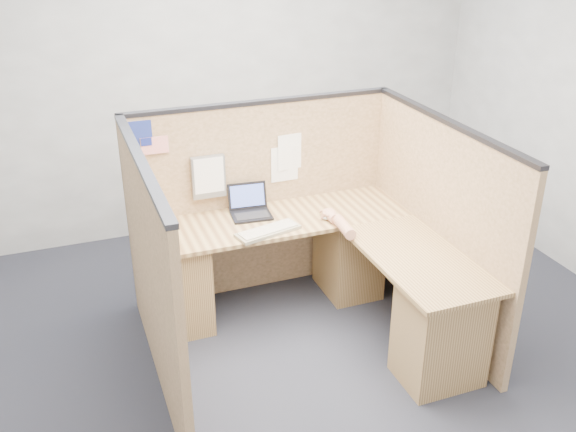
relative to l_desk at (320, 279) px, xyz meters
name	(u,v)px	position (x,y,z in m)	size (l,w,h in m)	color
floor	(310,353)	(-0.18, -0.29, -0.39)	(5.00, 5.00, 0.00)	black
wall_back	(216,80)	(-0.18, 1.96, 1.01)	(5.00, 5.00, 0.00)	#949699
cubicle_partitions	(288,228)	(-0.18, 0.14, 0.38)	(2.06, 1.83, 1.53)	brown
l_desk	(320,279)	(0.00, 0.00, 0.00)	(1.95, 1.75, 0.73)	brown
laptop	(249,207)	(-0.34, 0.54, 0.39)	(0.31, 0.30, 0.21)	black
keyboard	(268,231)	(-0.32, 0.19, 0.35)	(0.49, 0.26, 0.03)	gray
mouse	(329,216)	(0.17, 0.24, 0.36)	(0.12, 0.07, 0.05)	silver
hand_forearm	(339,222)	(0.18, 0.09, 0.38)	(0.12, 0.42, 0.09)	tan
blue_poster	(140,137)	(-1.06, 0.68, 0.97)	(0.17, 0.00, 0.22)	navy
american_flag	(152,147)	(-0.99, 0.67, 0.89)	(0.19, 0.01, 0.33)	olive
file_holder	(208,177)	(-0.61, 0.66, 0.62)	(0.25, 0.05, 0.32)	slate
paper_left	(285,164)	(-0.01, 0.68, 0.63)	(0.22, 0.00, 0.28)	white
paper_right	(291,152)	(0.04, 0.68, 0.72)	(0.22, 0.00, 0.28)	white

